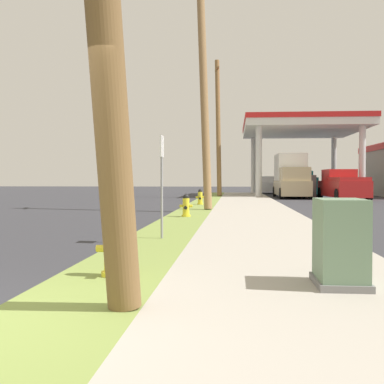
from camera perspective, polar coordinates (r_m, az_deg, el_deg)
grass_verge at (r=4.49m, az=-16.45°, el=-15.25°), size 1.40×80.00×0.12m
sidewalk_slab at (r=4.27m, az=15.06°, el=-16.14°), size 3.20×80.00×0.12m
fire_hydrant_nearest at (r=6.34m, az=-9.18°, el=-6.70°), size 0.42×0.38×0.74m
fire_hydrant_second at (r=15.96m, az=-0.70°, el=-1.71°), size 0.42×0.38×0.74m
fire_hydrant_third at (r=23.51m, az=0.95°, el=-0.66°), size 0.42×0.37×0.74m
utility_pole_midground at (r=20.60m, az=1.35°, el=12.70°), size 0.94×2.06×10.26m
utility_pole_background at (r=35.39m, az=3.05°, el=7.64°), size 0.60×2.11×9.81m
utility_cabinet at (r=5.94m, az=16.78°, el=-5.99°), size 0.58×0.82×1.00m
street_sign_post at (r=10.16m, az=-3.53°, el=3.14°), size 0.05×0.36×2.12m
car_navy_by_near_pump at (r=42.85m, az=11.85°, el=0.67°), size 2.11×4.58×1.57m
car_white_by_far_pump at (r=46.14m, az=8.65°, el=0.75°), size 2.10×4.57×1.57m
truck_red_at_forecourt at (r=33.24m, az=17.07°, el=0.73°), size 2.45×5.52×1.97m
truck_teal_on_apron at (r=39.61m, az=12.51°, el=0.88°), size 2.18×5.42×1.97m
truck_tan_at_far_bay at (r=35.46m, az=11.40°, el=1.74°), size 2.12×6.40×3.11m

